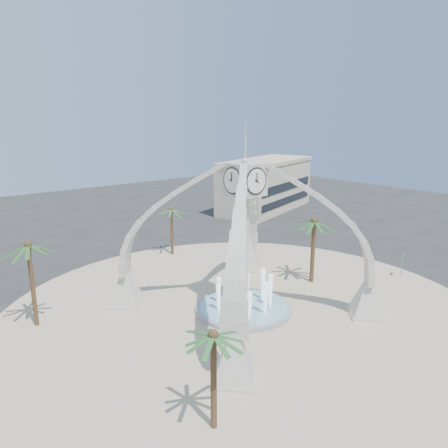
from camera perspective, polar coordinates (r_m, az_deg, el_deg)
ground at (r=37.13m, az=2.55°, el=-11.27°), size 140.00×140.00×0.00m
plaza at (r=37.12m, az=2.55°, el=-11.23°), size 40.00×40.00×0.06m
clock_tower at (r=34.86m, az=2.66°, el=-1.58°), size 17.94×17.94×16.30m
fountain at (r=37.01m, az=2.55°, el=-10.87°), size 8.00×8.00×3.62m
building_ne at (r=75.44m, az=5.47°, el=5.14°), size 21.87×14.17×8.60m
palm_east at (r=42.13m, az=11.72°, el=0.30°), size 4.81×4.81×6.98m
palm_west at (r=35.44m, az=-24.21°, el=-2.66°), size 4.66×4.66×7.26m
palm_north at (r=50.27m, az=-6.92°, el=1.83°), size 3.65×3.65×6.07m
palm_south at (r=22.21m, az=-1.40°, el=-14.48°), size 4.57×4.57×6.00m
street_sign at (r=47.08m, az=22.31°, el=-4.41°), size 0.89×0.34×2.55m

